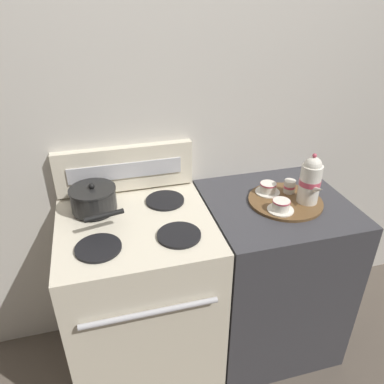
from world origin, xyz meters
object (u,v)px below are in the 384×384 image
serving_tray (285,201)px  teapot (311,180)px  teacup_left (268,188)px  creamer_jug (289,186)px  teacup_right (281,205)px  saucepan (94,199)px  stove (142,298)px

serving_tray → teapot: 0.16m
teapot → teacup_left: 0.21m
serving_tray → creamer_jug: (0.05, 0.06, 0.04)m
serving_tray → teacup_right: 0.11m
saucepan → creamer_jug: 0.95m
teacup_left → teacup_right: size_ratio=1.00×
teapot → teacup_right: teapot is taller
stove → creamer_jug: creamer_jug is taller
stove → saucepan: (-0.17, 0.14, 0.53)m
saucepan → teapot: teapot is taller
stove → teapot: bearing=-3.6°
stove → teacup_right: size_ratio=7.59×
stove → teacup_right: bearing=-8.0°
stove → teacup_left: 0.84m
saucepan → creamer_jug: size_ratio=4.81×
serving_tray → teacup_left: 0.11m
teapot → creamer_jug: (-0.04, 0.10, -0.08)m
teapot → creamer_jug: 0.14m
teacup_left → creamer_jug: (0.10, -0.02, 0.01)m
saucepan → serving_tray: size_ratio=0.89×
stove → creamer_jug: 0.93m
serving_tray → teacup_right: teacup_right is taller
stove → teacup_right: 0.84m
saucepan → teapot: (0.99, -0.20, 0.06)m
serving_tray → creamer_jug: size_ratio=5.42×
stove → saucepan: 0.57m
stove → creamer_jug: size_ratio=14.12×
stove → teacup_left: bearing=6.4°
teacup_right → creamer_jug: 0.19m
teapot → teacup_right: size_ratio=2.03×
stove → teapot: size_ratio=3.73×
serving_tray → teapot: teapot is taller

